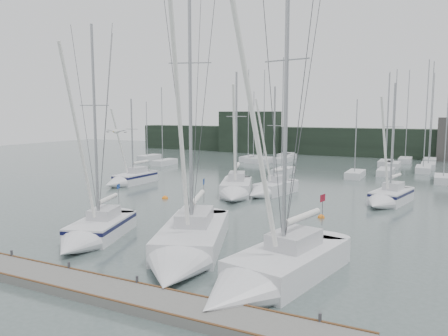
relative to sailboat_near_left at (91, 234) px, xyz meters
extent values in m
plane|color=#4C5C58|center=(4.93, -0.52, -0.55)|extent=(160.00, 160.00, 0.00)
cube|color=#61615D|center=(4.93, -5.52, -0.35)|extent=(24.00, 2.00, 0.40)
cube|color=black|center=(4.93, 61.48, 1.95)|extent=(90.00, 4.00, 5.00)
cube|color=black|center=(-15.07, 59.48, 3.45)|extent=(12.00, 3.00, 8.00)
cube|color=silver|center=(12.59, 46.28, -0.20)|extent=(1.80, 4.50, 0.90)
cylinder|color=#94979C|center=(12.59, 45.78, 6.68)|extent=(0.12, 0.12, 12.86)
cube|color=silver|center=(-3.57, 45.93, -0.20)|extent=(1.80, 4.50, 0.90)
cylinder|color=#94979C|center=(-3.57, 45.43, 5.20)|extent=(0.12, 0.12, 9.90)
cube|color=silver|center=(-9.11, 45.51, -0.20)|extent=(1.80, 4.50, 0.90)
cylinder|color=#94979C|center=(-9.11, 45.01, 7.09)|extent=(0.12, 0.12, 13.68)
cube|color=silver|center=(17.09, 47.61, -0.20)|extent=(1.80, 4.50, 0.90)
cylinder|color=#94979C|center=(17.09, 47.11, 7.15)|extent=(0.12, 0.12, 13.80)
cube|color=silver|center=(-24.69, 39.76, -0.20)|extent=(1.80, 4.50, 0.90)
cylinder|color=#94979C|center=(-24.69, 39.26, 4.63)|extent=(0.12, 0.12, 8.75)
cube|color=silver|center=(11.40, 48.49, -0.20)|extent=(1.80, 4.50, 0.90)
cylinder|color=#94979C|center=(11.40, 47.99, 6.53)|extent=(0.12, 0.12, 12.55)
cube|color=silver|center=(-5.84, 43.94, -0.20)|extent=(1.80, 4.50, 0.90)
cylinder|color=#94979C|center=(-5.84, 43.44, 6.93)|extent=(0.12, 0.12, 13.36)
cube|color=silver|center=(17.11, 54.57, -0.20)|extent=(1.80, 4.50, 0.90)
cylinder|color=#94979C|center=(17.11, 54.07, 6.67)|extent=(0.12, 0.12, 12.84)
cube|color=silver|center=(0.78, 33.12, -0.20)|extent=(1.80, 4.50, 0.90)
cylinder|color=#94979C|center=(0.78, 32.62, 7.07)|extent=(0.12, 0.12, 13.64)
cube|color=silver|center=(-18.31, 34.85, -0.20)|extent=(1.80, 4.50, 0.90)
cylinder|color=#94979C|center=(-18.31, 34.35, 5.56)|extent=(0.12, 0.12, 10.62)
cube|color=silver|center=(13.67, 54.02, -0.20)|extent=(1.80, 4.50, 0.90)
cylinder|color=#94979C|center=(13.67, 53.52, 6.95)|extent=(0.12, 0.12, 13.40)
cube|color=silver|center=(9.46, 34.31, -0.20)|extent=(1.80, 4.50, 0.90)
cylinder|color=#94979C|center=(9.46, 33.81, 4.51)|extent=(0.12, 0.12, 8.51)
cube|color=silver|center=(16.62, 43.11, -0.20)|extent=(1.80, 4.50, 0.90)
cylinder|color=#94979C|center=(16.62, 42.61, 7.06)|extent=(0.12, 0.12, 13.62)
cube|color=silver|center=(12.51, 38.28, -0.20)|extent=(1.80, 4.50, 0.90)
cylinder|color=#94979C|center=(12.51, 37.78, 6.18)|extent=(0.12, 0.12, 11.85)
cube|color=silver|center=(-7.67, 44.24, -0.20)|extent=(1.80, 4.50, 0.90)
cylinder|color=#94979C|center=(-7.67, 43.74, 5.34)|extent=(0.12, 0.12, 10.17)
cube|color=silver|center=(-5.34, 52.75, -0.20)|extent=(1.80, 4.50, 0.90)
cylinder|color=#94979C|center=(-5.34, 52.25, 5.21)|extent=(0.12, 0.12, 9.91)
cube|color=silver|center=(18.93, 34.77, -0.20)|extent=(1.80, 4.50, 0.90)
cylinder|color=#94979C|center=(18.93, 34.27, 6.65)|extent=(0.12, 0.12, 12.80)
cube|color=silver|center=(-4.38, 50.72, -0.20)|extent=(1.80, 4.50, 0.90)
cylinder|color=#94979C|center=(-4.38, 50.22, 6.60)|extent=(0.12, 0.12, 12.69)
cube|color=silver|center=(-0.43, 1.39, -0.14)|extent=(4.06, 5.85, 1.35)
cone|color=silver|center=(0.69, -2.23, -0.14)|extent=(3.17, 2.95, 2.61)
cube|color=#B9B9BE|center=(-0.56, 1.82, 0.85)|extent=(2.00, 2.45, 0.63)
cylinder|color=#94979C|center=(-0.32, 1.03, 6.44)|extent=(0.16, 0.16, 11.82)
cylinder|color=white|center=(-0.74, 2.41, 1.66)|extent=(1.01, 2.55, 0.25)
cube|color=#0E1035|center=(-0.43, 1.39, 0.31)|extent=(4.09, 5.87, 0.22)
cube|color=navy|center=(-1.27, 4.10, 2.15)|extent=(0.16, 0.47, 0.32)
cube|color=silver|center=(5.79, 2.20, -0.08)|extent=(5.95, 8.67, 1.57)
cone|color=silver|center=(7.80, -3.15, -0.08)|extent=(4.34, 4.39, 3.35)
cube|color=#B9B9BE|center=(5.61, 2.69, 1.08)|extent=(2.85, 3.65, 0.73)
cylinder|color=#94979C|center=(5.99, 1.66, 8.34)|extent=(0.19, 0.19, 15.26)
cylinder|color=white|center=(5.23, 3.70, 2.02)|extent=(1.65, 3.77, 0.29)
cube|color=navy|center=(4.31, 6.14, 2.60)|extent=(0.22, 0.54, 0.38)
cube|color=silver|center=(12.20, 0.19, -0.07)|extent=(4.52, 7.20, 1.60)
cone|color=silver|center=(11.22, -4.48, -0.07)|extent=(3.73, 3.47, 3.21)
cube|color=#B9B9BE|center=(12.31, 0.71, 1.11)|extent=(2.28, 2.98, 0.75)
cylinder|color=#94979C|center=(12.10, -0.28, 8.03)|extent=(0.19, 0.19, 14.59)
cylinder|color=white|center=(12.48, 1.50, 2.07)|extent=(0.97, 3.26, 0.30)
cube|color=maroon|center=(12.94, 3.67, 2.66)|extent=(0.14, 0.57, 0.39)
cube|color=silver|center=(-11.62, 19.21, -0.13)|extent=(2.43, 5.15, 1.38)
cone|color=silver|center=(-11.71, 15.57, -0.13)|extent=(2.35, 2.24, 2.30)
cube|color=#B9B9BE|center=(-11.61, 19.67, 0.88)|extent=(1.32, 2.07, 0.64)
cylinder|color=#94979C|center=(-11.63, 18.84, 4.62)|extent=(0.17, 0.17, 8.13)
cylinder|color=white|center=(-11.59, 20.23, 1.70)|extent=(0.32, 2.49, 0.26)
cube|color=#0E1035|center=(-11.62, 19.21, 0.33)|extent=(2.45, 5.17, 0.23)
cube|color=silver|center=(1.12, 18.33, -0.07)|extent=(4.60, 6.54, 1.60)
cone|color=silver|center=(2.62, 14.33, -0.07)|extent=(3.40, 3.34, 2.66)
cube|color=#B9B9BE|center=(0.93, 18.83, 1.10)|extent=(2.21, 2.76, 0.75)
cylinder|color=#94979C|center=(1.27, 17.93, 5.83)|extent=(0.19, 0.19, 10.19)
cylinder|color=white|center=(0.70, 19.45, 2.06)|extent=(1.31, 2.84, 0.30)
cube|color=silver|center=(4.45, 20.05, -0.13)|extent=(3.17, 4.93, 1.38)
cone|color=silver|center=(3.72, 16.88, -0.13)|extent=(2.59, 2.39, 2.21)
cube|color=#B9B9BE|center=(4.55, 20.50, 0.88)|extent=(1.59, 2.05, 0.64)
cylinder|color=#94979C|center=(4.37, 19.74, 5.08)|extent=(0.17, 0.17, 9.05)
cylinder|color=white|center=(4.65, 20.94, 1.71)|extent=(0.75, 2.23, 0.26)
cube|color=silver|center=(14.86, 20.45, -0.13)|extent=(3.38, 5.19, 1.38)
cone|color=silver|center=(14.12, 17.11, -0.13)|extent=(2.78, 2.52, 2.39)
cube|color=#B9B9BE|center=(14.96, 20.90, 0.88)|extent=(1.70, 2.16, 0.64)
cylinder|color=#94979C|center=(14.79, 20.11, 5.10)|extent=(0.17, 0.17, 9.09)
cylinder|color=white|center=(15.07, 21.38, 1.71)|extent=(0.76, 2.34, 0.26)
cube|color=#0E1035|center=(14.86, 20.45, 0.33)|extent=(3.40, 5.22, 0.23)
sphere|color=orange|center=(0.81, 11.00, -0.55)|extent=(0.60, 0.60, 0.60)
sphere|color=orange|center=(10.80, 12.33, -0.55)|extent=(0.53, 0.53, 0.53)
sphere|color=orange|center=(-3.67, 13.26, -0.55)|extent=(0.57, 0.57, 0.57)
ellipsoid|color=silver|center=(4.23, -2.43, 6.28)|extent=(0.26, 0.48, 0.21)
cube|color=gray|center=(3.94, -2.45, 6.30)|extent=(0.47, 0.17, 0.12)
cube|color=gray|center=(4.53, -2.41, 6.30)|extent=(0.47, 0.17, 0.12)
camera|label=1|loc=(18.38, -19.16, 7.17)|focal=35.00mm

